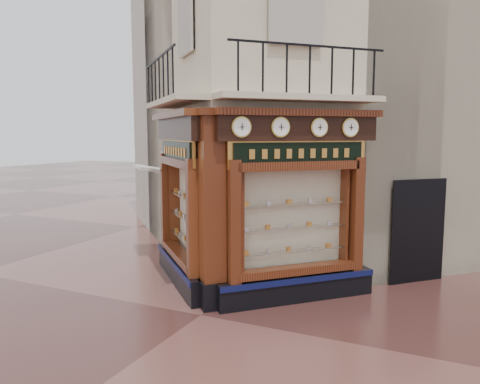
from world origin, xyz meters
The scene contains 15 objects.
ground centered at (0.00, 0.00, 0.00)m, with size 80.00×80.00×0.00m, color #452420.
main_building centered at (0.00, 6.16, 6.00)m, with size 8.00×8.00×12.00m, color beige.
neighbour_left centered at (-2.47, 8.63, 5.50)m, with size 8.00×8.00×11.00m, color #B3AA9C.
neighbour_right centered at (2.47, 8.63, 5.50)m, with size 8.00×8.00×11.00m, color #B3AA9C.
shopfront_left centered at (-1.41, 1.57, 1.98)m, with size 2.86×2.86×3.98m.
shopfront_right centered at (1.41, 1.57, 1.98)m, with size 2.86×2.86×3.98m.
corner_pilaster centered at (0.00, 0.50, 1.95)m, with size 0.85×0.85×3.98m.
balcony centered at (0.00, 1.49, 4.22)m, with size 5.94×2.97×1.03m.
clock_a centered at (0.63, 0.52, 3.62)m, with size 0.32×0.32×0.40m.
clock_b centered at (1.20, 1.10, 3.62)m, with size 0.32×0.32×0.40m.
clock_c centered at (1.80, 1.70, 3.62)m, with size 0.31×0.31×0.38m.
clock_d centered at (2.32, 2.21, 3.62)m, with size 0.31×0.31×0.39m.
awning centered at (-3.30, 3.09, 0.00)m, with size 1.40×0.84×0.08m, color silver, non-canonical shape.
signboard_left centered at (-1.46, 1.51, 3.10)m, with size 2.21×2.21×0.59m.
signboard_right centered at (1.46, 1.51, 3.10)m, with size 2.21×2.21×0.59m.
Camera 1 is at (4.36, -7.56, 3.49)m, focal length 35.00 mm.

